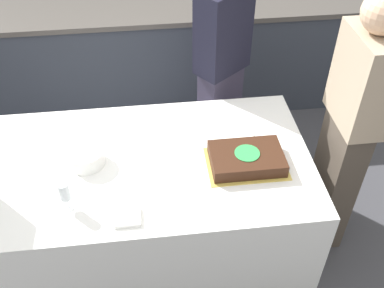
# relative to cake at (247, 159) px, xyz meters

# --- Properties ---
(ground_plane) EXTENTS (14.00, 14.00, 0.00)m
(ground_plane) POSITION_rel_cake_xyz_m (-0.57, 0.09, -0.80)
(ground_plane) COLOR #424247
(back_counter) EXTENTS (4.40, 0.58, 0.92)m
(back_counter) POSITION_rel_cake_xyz_m (-0.57, 1.68, -0.34)
(back_counter) COLOR #333842
(back_counter) RESTS_ON ground_plane
(dining_table) EXTENTS (1.89, 1.04, 0.76)m
(dining_table) POSITION_rel_cake_xyz_m (-0.57, 0.09, -0.42)
(dining_table) COLOR white
(dining_table) RESTS_ON ground_plane
(cake) EXTENTS (0.43, 0.31, 0.08)m
(cake) POSITION_rel_cake_xyz_m (0.00, 0.00, 0.00)
(cake) COLOR gold
(cake) RESTS_ON dining_table
(plate_stack) EXTENTS (0.20, 0.20, 0.09)m
(plate_stack) POSITION_rel_cake_xyz_m (-0.86, 0.11, 0.01)
(plate_stack) COLOR white
(plate_stack) RESTS_ON dining_table
(wine_glass) EXTENTS (0.06, 0.06, 0.17)m
(wine_glass) POSITION_rel_cake_xyz_m (-0.94, -0.20, 0.07)
(wine_glass) COLOR white
(wine_glass) RESTS_ON dining_table
(side_plate_near_cake) EXTENTS (0.22, 0.22, 0.00)m
(side_plate_near_cake) POSITION_rel_cake_xyz_m (0.02, 0.30, -0.04)
(side_plate_near_cake) COLOR white
(side_plate_near_cake) RESTS_ON dining_table
(utensil_pile) EXTENTS (0.13, 0.11, 0.02)m
(utensil_pile) POSITION_rel_cake_xyz_m (-0.65, -0.31, -0.03)
(utensil_pile) COLOR white
(utensil_pile) RESTS_ON dining_table
(person_cutting_cake) EXTENTS (0.40, 0.37, 1.63)m
(person_cutting_cake) POSITION_rel_cake_xyz_m (0.00, 0.82, 0.06)
(person_cutting_cake) COLOR #383347
(person_cutting_cake) RESTS_ON ground_plane
(person_seated_right) EXTENTS (0.21, 0.38, 1.68)m
(person_seated_right) POSITION_rel_cake_xyz_m (0.59, 0.09, 0.07)
(person_seated_right) COLOR #4C4238
(person_seated_right) RESTS_ON ground_plane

